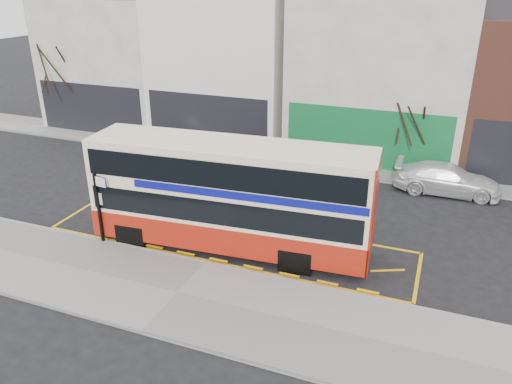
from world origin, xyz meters
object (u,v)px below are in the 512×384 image
at_px(car_grey, 271,156).
at_px(street_tree_right, 413,113).
at_px(bus_stop_post, 99,201).
at_px(car_white, 447,179).
at_px(car_silver, 157,142).
at_px(double_decker_bus, 231,195).
at_px(street_tree_left, 56,55).

height_order(car_grey, street_tree_right, street_tree_right).
bearing_deg(bus_stop_post, car_white, 46.30).
xyz_separation_m(bus_stop_post, car_silver, (-3.66, 9.70, -1.12)).
xyz_separation_m(bus_stop_post, street_tree_right, (9.75, 11.60, 1.38)).
height_order(double_decker_bus, car_grey, double_decker_bus).
relative_size(street_tree_left, street_tree_right, 1.49).
distance_m(street_tree_left, street_tree_right, 21.45).
distance_m(car_silver, street_tree_left, 9.18).
bearing_deg(street_tree_left, double_decker_bus, -32.04).
xyz_separation_m(double_decker_bus, car_grey, (-1.48, 8.44, -1.50)).
bearing_deg(double_decker_bus, car_silver, 131.07).
bearing_deg(street_tree_right, bus_stop_post, -130.04).
bearing_deg(car_grey, street_tree_left, 93.64).
relative_size(car_silver, car_grey, 1.05).
relative_size(double_decker_bus, car_grey, 2.69).
xyz_separation_m(car_white, street_tree_left, (-23.39, 1.92, 4.06)).
bearing_deg(bus_stop_post, car_silver, 117.25).
bearing_deg(car_white, street_tree_right, 45.60).
bearing_deg(double_decker_bus, street_tree_right, 58.38).
xyz_separation_m(double_decker_bus, car_silver, (-8.19, 8.13, -1.44)).
xyz_separation_m(car_grey, car_white, (8.70, -0.25, 0.05)).
height_order(bus_stop_post, car_white, bus_stop_post).
relative_size(car_grey, street_tree_left, 0.55).
xyz_separation_m(double_decker_bus, street_tree_right, (5.22, 10.04, 1.05)).
bearing_deg(car_grey, car_silver, 102.82).
distance_m(bus_stop_post, street_tree_right, 15.22).
height_order(double_decker_bus, bus_stop_post, double_decker_bus).
bearing_deg(car_grey, bus_stop_post, 173.23).
height_order(double_decker_bus, street_tree_right, street_tree_right).
bearing_deg(bus_stop_post, street_tree_right, 56.53).
relative_size(bus_stop_post, car_grey, 0.71).
distance_m(car_silver, street_tree_right, 13.77).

